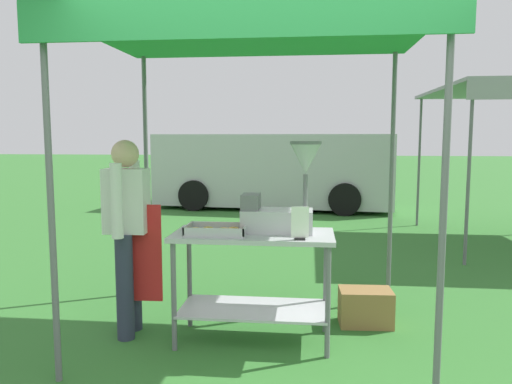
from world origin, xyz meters
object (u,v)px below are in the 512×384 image
donut_cart (253,263)px  vendor (128,227)px  donut_fryer (284,200)px  supply_crate (365,307)px  donut_tray (217,231)px  menu_sign (300,226)px  stall_canopy (255,41)px  van_silver (275,169)px

donut_cart → vendor: (-1.03, 0.02, 0.26)m
donut_fryer → supply_crate: size_ratio=1.55×
donut_tray → donut_cart: bearing=15.5°
donut_tray → menu_sign: bearing=-12.5°
stall_canopy → menu_sign: (0.37, -0.32, -1.39)m
donut_cart → menu_sign: menu_sign is taller
menu_sign → supply_crate: bearing=49.5°
stall_canopy → vendor: size_ratio=1.65×
donut_cart → supply_crate: bearing=25.2°
donut_cart → donut_tray: donut_tray is taller
donut_fryer → supply_crate: (0.70, 0.38, -0.98)m
stall_canopy → supply_crate: bearing=20.1°
stall_canopy → vendor: 1.80m
vendor → donut_cart: bearing=-1.3°
stall_canopy → menu_sign: size_ratio=10.82×
donut_fryer → menu_sign: 0.35m
stall_canopy → menu_sign: stall_canopy is taller
donut_tray → vendor: (-0.75, 0.10, -0.00)m
donut_tray → stall_canopy: bearing=32.4°
stall_canopy → vendor: stall_canopy is taller
menu_sign → donut_cart: bearing=149.3°
vendor → donut_fryer: bearing=1.6°
supply_crate → van_silver: van_silver is taller
menu_sign → donut_tray: bearing=167.5°
donut_fryer → vendor: 1.29m
vendor → supply_crate: 2.14m
supply_crate → donut_cart: bearing=-154.8°
donut_tray → menu_sign: menu_sign is taller
stall_canopy → donut_cart: stall_canopy is taller
van_silver → vendor: bearing=-95.0°
stall_canopy → donut_tray: 1.51m
donut_cart → van_silver: van_silver is taller
menu_sign → van_silver: 7.86m
van_silver → menu_sign: bearing=-84.7°
donut_tray → menu_sign: (0.65, -0.14, 0.08)m
donut_fryer → van_silver: (-0.60, 7.54, -0.26)m
donut_tray → donut_fryer: (0.51, 0.14, 0.23)m
donut_fryer → donut_cart: bearing=-165.7°
donut_tray → vendor: bearing=172.4°
donut_cart → supply_crate: size_ratio=2.71×
menu_sign → supply_crate: size_ratio=0.53×
donut_tray → van_silver: bearing=90.6°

